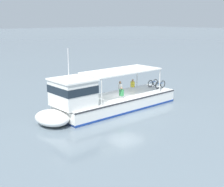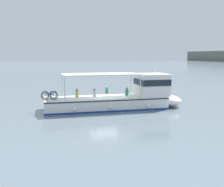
% 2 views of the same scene
% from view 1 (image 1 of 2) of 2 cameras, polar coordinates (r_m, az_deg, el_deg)
% --- Properties ---
extents(ground_plane, '(400.00, 400.00, 0.00)m').
position_cam_1_polar(ground_plane, '(25.15, 2.28, -3.23)').
color(ground_plane, slate).
extents(ferry_main, '(3.82, 12.93, 5.32)m').
position_cam_1_polar(ferry_main, '(24.46, -1.79, -1.25)').
color(ferry_main, white).
rests_on(ferry_main, ground).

